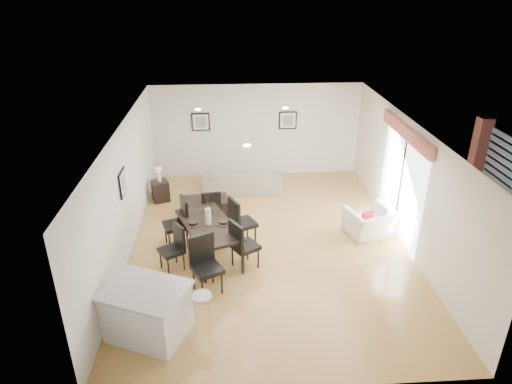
{
  "coord_description": "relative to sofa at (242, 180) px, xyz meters",
  "views": [
    {
      "loc": [
        -0.84,
        -8.69,
        5.39
      ],
      "look_at": [
        -0.25,
        0.4,
        1.08
      ],
      "focal_mm": 32.0,
      "sensor_mm": 36.0,
      "label": 1
    }
  ],
  "objects": [
    {
      "name": "wall_back",
      "position": [
        0.47,
        1.18,
        1.03
      ],
      "size": [
        6.0,
        0.04,
        2.7
      ],
      "primitive_type": "cube",
      "color": "silver",
      "rests_on": "ground"
    },
    {
      "name": "sofa",
      "position": [
        0.0,
        0.0,
        0.0
      ],
      "size": [
        2.2,
        0.96,
        0.63
      ],
      "primitive_type": "imported",
      "rotation": [
        0.0,
        0.0,
        3.09
      ],
      "color": "#A49685",
      "rests_on": "ground"
    },
    {
      "name": "bar_stool",
      "position": [
        -0.87,
        -5.53,
        0.32
      ],
      "size": [
        0.34,
        0.34,
        0.74
      ],
      "color": "silver",
      "rests_on": "ground"
    },
    {
      "name": "ceiling",
      "position": [
        0.47,
        -2.82,
        2.38
      ],
      "size": [
        6.0,
        8.0,
        0.02
      ],
      "primitive_type": "cube",
      "color": "white",
      "rests_on": "wall_back"
    },
    {
      "name": "dining_chair_enear",
      "position": [
        -0.16,
        -3.74,
        0.29
      ],
      "size": [
        0.66,
        0.66,
        1.08
      ],
      "rotation": [
        0.0,
        0.0,
        2.12
      ],
      "color": "black",
      "rests_on": "ground"
    },
    {
      "name": "kitchen_island",
      "position": [
        -1.76,
        -5.53,
        0.14
      ],
      "size": [
        1.58,
        1.43,
        0.91
      ],
      "rotation": [
        0.0,
        0.0,
        -0.41
      ],
      "color": "silver",
      "rests_on": "ground"
    },
    {
      "name": "wall_front",
      "position": [
        0.47,
        -6.82,
        1.03
      ],
      "size": [
        6.0,
        0.04,
        2.7
      ],
      "primitive_type": "cube",
      "color": "silver",
      "rests_on": "ground"
    },
    {
      "name": "dining_chair_head",
      "position": [
        -0.87,
        -4.38,
        0.31
      ],
      "size": [
        0.68,
        0.68,
        1.12
      ],
      "rotation": [
        0.0,
        0.0,
        0.46
      ],
      "color": "black",
      "rests_on": "ground"
    },
    {
      "name": "framed_print_back_left",
      "position": [
        -1.13,
        1.15,
        1.33
      ],
      "size": [
        0.52,
        0.04,
        0.52
      ],
      "color": "black",
      "rests_on": "wall_back"
    },
    {
      "name": "table_lamp",
      "position": [
        -2.19,
        -0.48,
        0.48
      ],
      "size": [
        0.19,
        0.19,
        0.37
      ],
      "color": "white",
      "rests_on": "side_table"
    },
    {
      "name": "coffee_table",
      "position": [
        -0.97,
        -1.36,
        -0.1
      ],
      "size": [
        1.13,
        0.75,
        0.43
      ],
      "primitive_type": "cube",
      "rotation": [
        0.0,
        0.0,
        0.1
      ],
      "color": "black",
      "rests_on": "ground"
    },
    {
      "name": "dining_table",
      "position": [
        -0.82,
        -3.23,
        0.38
      ],
      "size": [
        1.52,
        2.05,
        0.77
      ],
      "rotation": [
        0.0,
        0.0,
        0.37
      ],
      "color": "black",
      "rests_on": "ground"
    },
    {
      "name": "framed_print_left_wall",
      "position": [
        -2.5,
        -3.02,
        1.33
      ],
      "size": [
        0.04,
        0.52,
        0.52
      ],
      "rotation": [
        0.0,
        0.0,
        1.57
      ],
      "color": "black",
      "rests_on": "wall_left"
    },
    {
      "name": "cushion",
      "position": [
        2.72,
        -2.7,
        0.2
      ],
      "size": [
        0.29,
        0.19,
        0.28
      ],
      "primitive_type": "cube",
      "rotation": [
        0.0,
        0.0,
        3.55
      ],
      "color": "maroon",
      "rests_on": "armchair"
    },
    {
      "name": "dining_chair_foot",
      "position": [
        -0.81,
        -2.09,
        0.24
      ],
      "size": [
        0.51,
        0.51,
        0.99
      ],
      "rotation": [
        0.0,
        0.0,
        3.31
      ],
      "color": "black",
      "rests_on": "ground"
    },
    {
      "name": "ground",
      "position": [
        0.47,
        -2.82,
        -0.32
      ],
      "size": [
        8.0,
        8.0,
        0.0
      ],
      "primitive_type": "plane",
      "color": "tan",
      "rests_on": "ground"
    },
    {
      "name": "dining_chair_wfar",
      "position": [
        -1.47,
        -2.74,
        0.31
      ],
      "size": [
        0.63,
        0.63,
        1.11
      ],
      "rotation": [
        0.0,
        0.0,
        -1.25
      ],
      "color": "black",
      "rests_on": "ground"
    },
    {
      "name": "courtyard_plant_b",
      "position": [
        6.1,
        -1.6,
        0.05
      ],
      "size": [
        0.45,
        0.45,
        0.72
      ],
      "primitive_type": "imported",
      "rotation": [
        0.0,
        0.0,
        0.11
      ],
      "color": "#365A26",
      "rests_on": "ground"
    },
    {
      "name": "armchair",
      "position": [
        2.81,
        -2.61,
        0.01
      ],
      "size": [
        1.21,
        1.13,
        0.65
      ],
      "primitive_type": "imported",
      "rotation": [
        0.0,
        0.0,
        3.45
      ],
      "color": "beige",
      "rests_on": "ground"
    },
    {
      "name": "framed_print_back_right",
      "position": [
        1.37,
        1.15,
        1.33
      ],
      "size": [
        0.52,
        0.04,
        0.52
      ],
      "color": "black",
      "rests_on": "wall_back"
    },
    {
      "name": "side_table",
      "position": [
        -2.19,
        -0.48,
        -0.04
      ],
      "size": [
        0.53,
        0.53,
        0.55
      ],
      "primitive_type": "cube",
      "rotation": [
        0.0,
        0.0,
        0.33
      ],
      "color": "black",
      "rests_on": "ground"
    },
    {
      "name": "sliding_door",
      "position": [
        3.42,
        -2.52,
        1.35
      ],
      "size": [
        0.12,
        2.7,
        2.57
      ],
      "color": "white",
      "rests_on": "wall_right"
    },
    {
      "name": "dining_chair_efar",
      "position": [
        -0.17,
        -2.81,
        0.31
      ],
      "size": [
        0.66,
        0.66,
        1.11
      ],
      "rotation": [
        0.0,
        0.0,
        2.0
      ],
      "color": "black",
      "rests_on": "ground"
    },
    {
      "name": "wall_left",
      "position": [
        -2.53,
        -2.82,
        1.03
      ],
      "size": [
        0.04,
        8.0,
        2.7
      ],
      "primitive_type": "cube",
      "color": "silver",
      "rests_on": "ground"
    },
    {
      "name": "wall_right",
      "position": [
        3.47,
        -2.82,
        1.03
      ],
      "size": [
        0.04,
        8.0,
        2.7
      ],
      "primitive_type": "cube",
      "color": "silver",
      "rests_on": "ground"
    },
    {
      "name": "vase",
      "position": [
        -0.82,
        -3.23,
        0.76
      ],
      "size": [
        0.97,
        1.48,
        0.75
      ],
      "color": "white",
      "rests_on": "dining_table"
    },
    {
      "name": "dining_chair_wnear",
      "position": [
        -1.49,
        -3.65,
        0.23
      ],
      "size": [
        0.6,
        0.6,
        0.98
      ],
      "rotation": [
        0.0,
        0.0,
        -1.01
      ],
      "color": "black",
      "rests_on": "ground"
    }
  ]
}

